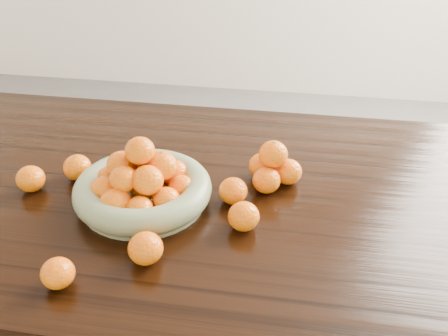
% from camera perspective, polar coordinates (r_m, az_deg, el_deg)
% --- Properties ---
extents(dining_table, '(2.00, 1.00, 0.75)m').
position_cam_1_polar(dining_table, '(1.31, 0.79, -5.96)').
color(dining_table, black).
rests_on(dining_table, ground).
extents(fruit_bowl, '(0.33, 0.33, 0.17)m').
position_cam_1_polar(fruit_bowl, '(1.21, -9.36, -2.04)').
color(fruit_bowl, gray).
rests_on(fruit_bowl, dining_table).
extents(orange_pyramid, '(0.14, 0.14, 0.12)m').
position_cam_1_polar(orange_pyramid, '(1.27, 5.56, 0.04)').
color(orange_pyramid, orange).
rests_on(orange_pyramid, dining_table).
extents(loose_orange_0, '(0.07, 0.07, 0.07)m').
position_cam_1_polar(loose_orange_0, '(1.35, -16.41, 0.06)').
color(loose_orange_0, orange).
rests_on(loose_orange_0, dining_table).
extents(loose_orange_1, '(0.07, 0.07, 0.07)m').
position_cam_1_polar(loose_orange_1, '(1.04, -8.95, -9.06)').
color(loose_orange_1, orange).
rests_on(loose_orange_1, dining_table).
extents(loose_orange_2, '(0.07, 0.07, 0.07)m').
position_cam_1_polar(loose_orange_2, '(1.12, 2.26, -5.54)').
color(loose_orange_2, orange).
rests_on(loose_orange_2, dining_table).
extents(loose_orange_3, '(0.07, 0.07, 0.07)m').
position_cam_1_polar(loose_orange_3, '(1.34, -21.22, -1.16)').
color(loose_orange_3, orange).
rests_on(loose_orange_3, dining_table).
extents(loose_orange_4, '(0.07, 0.07, 0.07)m').
position_cam_1_polar(loose_orange_4, '(1.20, 1.05, -2.63)').
color(loose_orange_4, orange).
rests_on(loose_orange_4, dining_table).
extents(loose_orange_5, '(0.07, 0.07, 0.06)m').
position_cam_1_polar(loose_orange_5, '(1.03, -18.46, -11.34)').
color(loose_orange_5, orange).
rests_on(loose_orange_5, dining_table).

